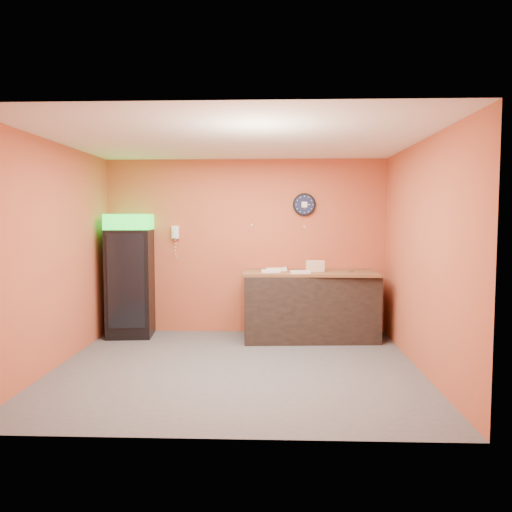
{
  "coord_description": "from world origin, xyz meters",
  "views": [
    {
      "loc": [
        0.47,
        -6.06,
        1.86
      ],
      "look_at": [
        0.22,
        0.6,
        1.35
      ],
      "focal_mm": 35.0,
      "sensor_mm": 36.0,
      "label": 1
    }
  ],
  "objects": [
    {
      "name": "wrapped_sandwich_mid",
      "position": [
        0.85,
        1.24,
        1.07
      ],
      "size": [
        0.3,
        0.16,
        0.04
      ],
      "primitive_type": "cube",
      "rotation": [
        0.0,
        0.0,
        0.17
      ],
      "color": "white",
      "rests_on": "butcher_paper"
    },
    {
      "name": "left_wall",
      "position": [
        -2.25,
        0.0,
        1.4
      ],
      "size": [
        0.02,
        4.0,
        2.8
      ],
      "primitive_type": "cube",
      "color": "#B45732",
      "rests_on": "floor"
    },
    {
      "name": "wrapped_sandwich_left",
      "position": [
        0.41,
        1.37,
        1.06
      ],
      "size": [
        0.29,
        0.14,
        0.04
      ],
      "primitive_type": "cube",
      "rotation": [
        0.0,
        0.0,
        0.11
      ],
      "color": "white",
      "rests_on": "butcher_paper"
    },
    {
      "name": "sub_roll_stack",
      "position": [
        1.09,
        1.48,
        1.13
      ],
      "size": [
        0.28,
        0.15,
        0.17
      ],
      "rotation": [
        0.0,
        0.0,
        0.21
      ],
      "color": "beige",
      "rests_on": "butcher_paper"
    },
    {
      "name": "kitchen_tool",
      "position": [
        0.65,
        1.7,
        1.08
      ],
      "size": [
        0.07,
        0.07,
        0.07
      ],
      "primitive_type": "cylinder",
      "color": "silver",
      "rests_on": "butcher_paper"
    },
    {
      "name": "floor",
      "position": [
        0.0,
        0.0,
        0.0
      ],
      "size": [
        4.5,
        4.5,
        0.0
      ],
      "primitive_type": "plane",
      "color": "#47474C",
      "rests_on": "ground"
    },
    {
      "name": "beverage_cooler",
      "position": [
        -1.8,
        1.61,
        0.94
      ],
      "size": [
        0.73,
        0.74,
        1.92
      ],
      "rotation": [
        0.0,
        0.0,
        0.1
      ],
      "color": "black",
      "rests_on": "floor"
    },
    {
      "name": "butcher_paper",
      "position": [
        1.01,
        1.55,
        1.03
      ],
      "size": [
        2.03,
        0.95,
        0.04
      ],
      "primitive_type": "cube",
      "rotation": [
        0.0,
        0.0,
        -0.02
      ],
      "color": "brown",
      "rests_on": "prep_counter"
    },
    {
      "name": "wrapped_sandwich_right",
      "position": [
        0.5,
        1.59,
        1.07
      ],
      "size": [
        0.33,
        0.19,
        0.04
      ],
      "primitive_type": "cube",
      "rotation": [
        0.0,
        0.0,
        0.23
      ],
      "color": "white",
      "rests_on": "butcher_paper"
    },
    {
      "name": "prep_counter",
      "position": [
        1.01,
        1.55,
        0.5
      ],
      "size": [
        2.06,
        1.02,
        1.01
      ],
      "primitive_type": "cube",
      "rotation": [
        0.0,
        0.0,
        0.06
      ],
      "color": "black",
      "rests_on": "floor"
    },
    {
      "name": "right_wall",
      "position": [
        2.25,
        0.0,
        1.4
      ],
      "size": [
        0.02,
        4.0,
        2.8
      ],
      "primitive_type": "cube",
      "color": "#B45732",
      "rests_on": "floor"
    },
    {
      "name": "wall_clock",
      "position": [
        0.94,
        1.97,
        2.07
      ],
      "size": [
        0.37,
        0.06,
        0.37
      ],
      "color": "black",
      "rests_on": "back_wall"
    },
    {
      "name": "back_wall",
      "position": [
        0.0,
        2.0,
        1.4
      ],
      "size": [
        4.5,
        0.02,
        2.8
      ],
      "primitive_type": "cube",
      "color": "#B45732",
      "rests_on": "floor"
    },
    {
      "name": "wall_phone",
      "position": [
        -1.13,
        1.95,
        1.63
      ],
      "size": [
        0.11,
        0.1,
        0.21
      ],
      "color": "white",
      "rests_on": "back_wall"
    },
    {
      "name": "ceiling",
      "position": [
        0.0,
        0.0,
        2.8
      ],
      "size": [
        4.5,
        4.0,
        0.02
      ],
      "primitive_type": "cube",
      "color": "white",
      "rests_on": "back_wall"
    }
  ]
}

